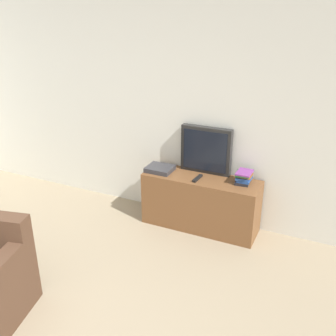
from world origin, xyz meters
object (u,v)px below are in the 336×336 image
book_stack (244,177)px  television (206,150)px  remote_on_stand (197,178)px  tv_stand (201,202)px  set_top_box (160,169)px

book_stack → television: bearing=167.0°
remote_on_stand → television: bearing=88.1°
tv_stand → television: bearing=96.5°
television → remote_on_stand: size_ratio=2.95×
set_top_box → remote_on_stand: bearing=-4.1°
remote_on_stand → set_top_box: size_ratio=0.66×
tv_stand → book_stack: book_stack is taller
tv_stand → television: (-0.02, 0.17, 0.59)m
tv_stand → book_stack: (0.47, 0.06, 0.39)m
tv_stand → set_top_box: (-0.52, -0.02, 0.35)m
tv_stand → set_top_box: 0.62m
tv_stand → book_stack: 0.61m
book_stack → tv_stand: bearing=-173.0°
television → remote_on_stand: television is taller
set_top_box → book_stack: bearing=4.7°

